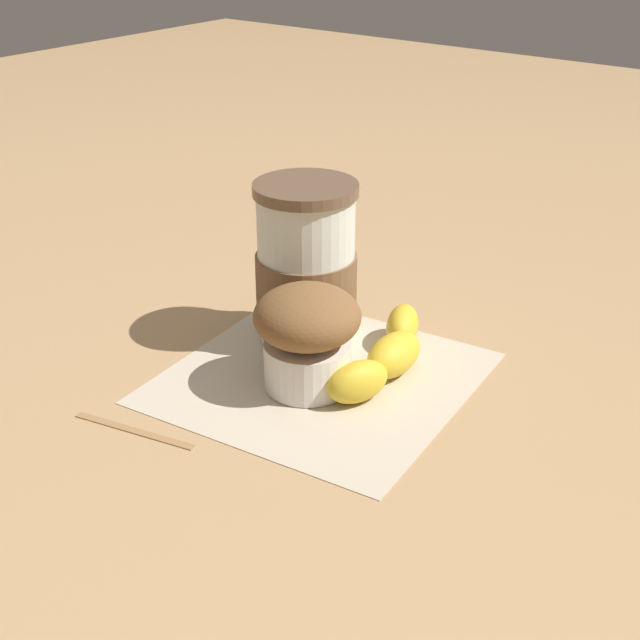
% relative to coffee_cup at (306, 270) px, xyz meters
% --- Properties ---
extents(ground_plane, '(3.00, 3.00, 0.00)m').
position_rel_coffee_cup_xyz_m(ground_plane, '(0.05, -0.05, -0.07)').
color(ground_plane, tan).
extents(paper_napkin, '(0.27, 0.27, 0.00)m').
position_rel_coffee_cup_xyz_m(paper_napkin, '(0.05, -0.05, -0.07)').
color(paper_napkin, beige).
rests_on(paper_napkin, ground_plane).
extents(coffee_cup, '(0.09, 0.09, 0.15)m').
position_rel_coffee_cup_xyz_m(coffee_cup, '(0.00, 0.00, 0.00)').
color(coffee_cup, silver).
rests_on(coffee_cup, paper_napkin).
extents(muffin, '(0.09, 0.09, 0.09)m').
position_rel_coffee_cup_xyz_m(muffin, '(0.06, -0.07, -0.02)').
color(muffin, white).
rests_on(muffin, paper_napkin).
extents(banana, '(0.07, 0.17, 0.04)m').
position_rel_coffee_cup_xyz_m(banana, '(0.10, -0.01, -0.05)').
color(banana, gold).
rests_on(banana, paper_napkin).
extents(wooden_stirrer, '(0.11, 0.03, 0.00)m').
position_rel_coffee_cup_xyz_m(wooden_stirrer, '(-0.01, -0.21, -0.07)').
color(wooden_stirrer, '#9E7547').
rests_on(wooden_stirrer, ground_plane).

